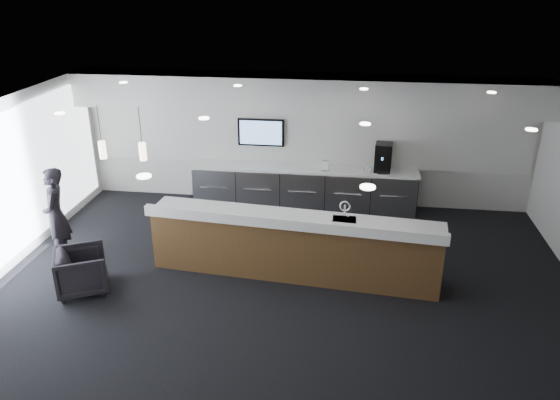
# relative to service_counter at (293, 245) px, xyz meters

# --- Properties ---
(ground) EXTENTS (10.00, 10.00, 0.00)m
(ground) POSITION_rel_service_counter_xyz_m (-0.11, -0.64, -0.58)
(ground) COLOR black
(ground) RESTS_ON ground
(ceiling) EXTENTS (10.00, 8.00, 0.02)m
(ceiling) POSITION_rel_service_counter_xyz_m (-0.11, -0.64, 2.42)
(ceiling) COLOR black
(ceiling) RESTS_ON back_wall
(back_wall) EXTENTS (10.00, 0.02, 3.00)m
(back_wall) POSITION_rel_service_counter_xyz_m (-0.11, 3.36, 0.92)
(back_wall) COLOR silver
(back_wall) RESTS_ON ground
(soffit_bulkhead) EXTENTS (10.00, 0.90, 0.70)m
(soffit_bulkhead) POSITION_rel_service_counter_xyz_m (-0.11, 2.91, 2.07)
(soffit_bulkhead) COLOR silver
(soffit_bulkhead) RESTS_ON back_wall
(alcove_panel) EXTENTS (9.80, 0.06, 1.40)m
(alcove_panel) POSITION_rel_service_counter_xyz_m (-0.11, 3.33, 1.02)
(alcove_panel) COLOR silver
(alcove_panel) RESTS_ON back_wall
(back_credenza) EXTENTS (5.06, 0.66, 0.95)m
(back_credenza) POSITION_rel_service_counter_xyz_m (-0.11, 3.00, -0.10)
(back_credenza) COLOR #909398
(back_credenza) RESTS_ON ground
(wall_tv) EXTENTS (1.05, 0.08, 0.62)m
(wall_tv) POSITION_rel_service_counter_xyz_m (-1.11, 3.27, 1.07)
(wall_tv) COLOR black
(wall_tv) RESTS_ON back_wall
(pendant_left) EXTENTS (0.12, 0.12, 0.30)m
(pendant_left) POSITION_rel_service_counter_xyz_m (-2.51, 0.16, 1.67)
(pendant_left) COLOR #F6EBC0
(pendant_left) RESTS_ON ceiling
(pendant_right) EXTENTS (0.12, 0.12, 0.30)m
(pendant_right) POSITION_rel_service_counter_xyz_m (-3.21, 0.16, 1.67)
(pendant_right) COLOR #F6EBC0
(pendant_right) RESTS_ON ceiling
(ceiling_can_lights) EXTENTS (7.00, 5.00, 0.02)m
(ceiling_can_lights) POSITION_rel_service_counter_xyz_m (-0.11, -0.64, 2.39)
(ceiling_can_lights) COLOR white
(ceiling_can_lights) RESTS_ON ceiling
(service_counter) EXTENTS (5.16, 1.32, 1.49)m
(service_counter) POSITION_rel_service_counter_xyz_m (0.00, 0.00, 0.00)
(service_counter) COLOR #57351D
(service_counter) RESTS_ON ground
(coffee_machine) EXTENTS (0.40, 0.50, 0.63)m
(coffee_machine) POSITION_rel_service_counter_xyz_m (1.62, 3.02, 0.69)
(coffee_machine) COLOR black
(coffee_machine) RESTS_ON back_credenza
(info_sign_left) EXTENTS (0.15, 0.04, 0.21)m
(info_sign_left) POSITION_rel_service_counter_xyz_m (0.37, 2.87, 0.48)
(info_sign_left) COLOR white
(info_sign_left) RESTS_ON back_credenza
(info_sign_right) EXTENTS (0.18, 0.08, 0.24)m
(info_sign_right) POSITION_rel_service_counter_xyz_m (0.38, 2.93, 0.50)
(info_sign_right) COLOR white
(info_sign_right) RESTS_ON back_credenza
(armchair) EXTENTS (1.09, 1.08, 0.75)m
(armchair) POSITION_rel_service_counter_xyz_m (-3.47, -0.99, -0.20)
(armchair) COLOR black
(armchair) RESTS_ON ground
(lounge_guest) EXTENTS (0.63, 0.77, 1.81)m
(lounge_guest) POSITION_rel_service_counter_xyz_m (-4.35, -0.04, 0.33)
(lounge_guest) COLOR black
(lounge_guest) RESTS_ON ground
(cup_0) EXTENTS (0.10, 0.10, 0.10)m
(cup_0) POSITION_rel_service_counter_xyz_m (1.77, 2.94, 0.42)
(cup_0) COLOR white
(cup_0) RESTS_ON back_credenza
(cup_1) EXTENTS (0.14, 0.14, 0.10)m
(cup_1) POSITION_rel_service_counter_xyz_m (1.63, 2.94, 0.42)
(cup_1) COLOR white
(cup_1) RESTS_ON back_credenza
(cup_2) EXTENTS (0.13, 0.13, 0.10)m
(cup_2) POSITION_rel_service_counter_xyz_m (1.49, 2.94, 0.42)
(cup_2) COLOR white
(cup_2) RESTS_ON back_credenza
(cup_3) EXTENTS (0.13, 0.13, 0.10)m
(cup_3) POSITION_rel_service_counter_xyz_m (1.35, 2.94, 0.42)
(cup_3) COLOR white
(cup_3) RESTS_ON back_credenza
(cup_4) EXTENTS (0.14, 0.14, 0.10)m
(cup_4) POSITION_rel_service_counter_xyz_m (1.21, 2.94, 0.42)
(cup_4) COLOR white
(cup_4) RESTS_ON back_credenza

